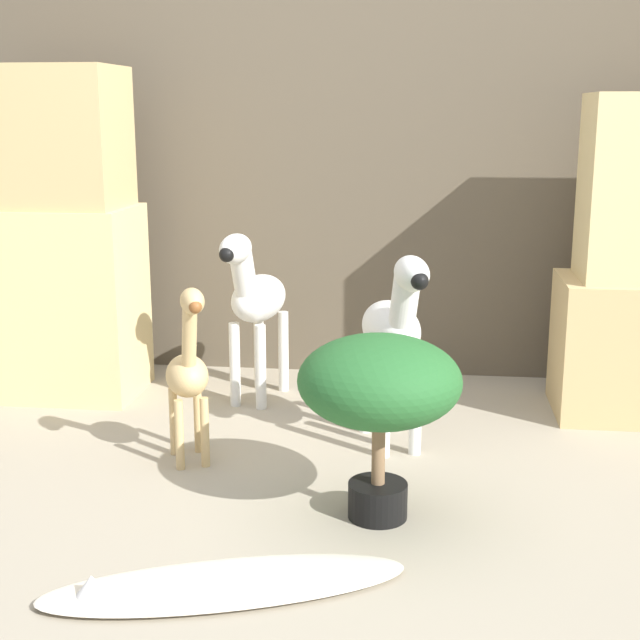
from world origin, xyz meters
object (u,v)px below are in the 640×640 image
Objects in this scene: surfboard at (220,584)px; potted_palm_front at (379,388)px; zebra_right at (395,328)px; zebra_left at (255,298)px; giraffe_figurine at (188,369)px.

potted_palm_front is at bearing 51.31° from surfboard.
zebra_right is 0.75× the size of surfboard.
zebra_left is at bearing 97.36° from surfboard.
surfboard is at bearing -110.64° from zebra_right.
zebra_right reaches higher than potted_palm_front.
zebra_right is 1.19m from surfboard.
surfboard is (0.29, -0.80, -0.32)m from giraffe_figurine.
potted_palm_front is at bearing -92.07° from zebra_right.
zebra_left is 1.57m from surfboard.
potted_palm_front is at bearing -61.32° from zebra_left.
surfboard is (-0.37, -0.46, -0.39)m from potted_palm_front.
zebra_left is 1.18m from potted_palm_front.
potted_palm_front is 0.57× the size of surfboard.
zebra_right and zebra_left have the same top height.
giraffe_figurine is (-0.09, -0.70, -0.10)m from zebra_left.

